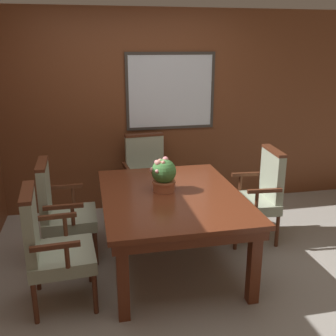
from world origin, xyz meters
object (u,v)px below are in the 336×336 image
Objects in this scene: chair_head_far at (147,174)px; chair_right_far at (259,192)px; chair_left_far at (60,208)px; potted_plant at (164,174)px; dining_table at (171,203)px; chair_left_near at (51,245)px.

chair_head_far is 1.37m from chair_right_far.
chair_left_far is 3.09× the size of potted_plant.
dining_table is at bearing -60.70° from potted_plant.
chair_left_far is at bearing 161.60° from dining_table.
dining_table is 1.14m from chair_left_near.
chair_right_far is at bearing -90.85° from chair_left_far.
chair_left_near is (-1.02, -1.60, 0.00)m from chair_head_far.
potted_plant is (-0.02, -1.11, 0.36)m from chair_head_far.
chair_right_far is (1.07, -0.87, 0.00)m from chair_head_far.
chair_right_far is (1.03, 0.34, -0.11)m from dining_table.
dining_table is at bearing -93.52° from chair_head_far.
chair_head_far reaches higher than dining_table.
potted_plant is at bearing -67.77° from chair_left_near.
chair_left_near is (-1.06, -0.40, -0.11)m from dining_table.
chair_left_near is 2.21m from chair_right_far.
chair_left_far is at bearing -6.67° from chair_left_near.
chair_right_far is (2.05, 0.00, 0.00)m from chair_left_far.
chair_head_far is at bearing -36.29° from chair_left_near.
chair_left_far is 1.31m from chair_head_far.
chair_left_near is 1.00× the size of chair_right_far.
potted_plant is at bearing 119.30° from dining_table.
chair_right_far is at bearing 18.28° from dining_table.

